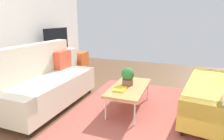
{
  "coord_description": "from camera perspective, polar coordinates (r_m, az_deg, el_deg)",
  "views": [
    {
      "loc": [
        -3.0,
        -0.94,
        1.53
      ],
      "look_at": [
        0.09,
        0.23,
        0.65
      ],
      "focal_mm": 30.96,
      "sensor_mm": 36.0,
      "label": 1
    }
  ],
  "objects": [
    {
      "name": "tv_console",
      "position": [
        5.79,
        -15.77,
        2.29
      ],
      "size": [
        1.4,
        0.44,
        0.64
      ],
      "primitive_type": "cube",
      "color": "silver",
      "rests_on": "ground_plane"
    },
    {
      "name": "couch_green",
      "position": [
        3.49,
        29.54,
        -5.28
      ],
      "size": [
        2.0,
        1.09,
        1.1
      ],
      "rotation": [
        0.0,
        0.0,
        -0.14
      ],
      "color": "gold",
      "rests_on": "ground_plane"
    },
    {
      "name": "ground_plane",
      "position": [
        3.5,
        3.13,
        -11.05
      ],
      "size": [
        7.68,
        7.68,
        0.0
      ],
      "primitive_type": "plane",
      "color": "brown"
    },
    {
      "name": "potted_plant",
      "position": [
        3.32,
        4.69,
        -1.78
      ],
      "size": [
        0.22,
        0.22,
        0.31
      ],
      "color": "brown",
      "rests_on": "coffee_table"
    },
    {
      "name": "coffee_table",
      "position": [
        3.3,
        5.08,
        -5.3
      ],
      "size": [
        1.1,
        0.56,
        0.42
      ],
      "color": "#B7844C",
      "rests_on": "ground_plane"
    },
    {
      "name": "storage_trunk",
      "position": [
        6.65,
        -9.41,
        3.37
      ],
      "size": [
        0.52,
        0.4,
        0.44
      ],
      "primitive_type": "cube",
      "color": "orange",
      "rests_on": "ground_plane"
    },
    {
      "name": "bottle_0",
      "position": [
        5.38,
        -18.25,
        5.87
      ],
      "size": [
        0.06,
        0.06,
        0.23
      ],
      "primitive_type": "cylinder",
      "color": "purple",
      "rests_on": "tv_console"
    },
    {
      "name": "area_rug",
      "position": [
        3.37,
        8.04,
        -12.15
      ],
      "size": [
        2.9,
        2.2,
        0.01
      ],
      "primitive_type": "cube",
      "color": "#9E4C42",
      "rests_on": "ground_plane"
    },
    {
      "name": "vase_0",
      "position": [
        5.3,
        -20.23,
        5.36
      ],
      "size": [
        0.12,
        0.12,
        0.19
      ],
      "primitive_type": "cylinder",
      "color": "#4C72B2",
      "rests_on": "tv_console"
    },
    {
      "name": "table_book_0",
      "position": [
        3.13,
        2.37,
        -5.66
      ],
      "size": [
        0.25,
        0.19,
        0.03
      ],
      "primitive_type": "cube",
      "rotation": [
        0.0,
        0.0,
        0.03
      ],
      "color": "gold",
      "rests_on": "coffee_table"
    },
    {
      "name": "couch_beige",
      "position": [
        3.61,
        -19.02,
        -3.51
      ],
      "size": [
        1.9,
        0.84,
        1.1
      ],
      "rotation": [
        0.0,
        0.0,
        3.14
      ],
      "color": "beige",
      "rests_on": "ground_plane"
    },
    {
      "name": "tv",
      "position": [
        5.67,
        -16.05,
        8.51
      ],
      "size": [
        1.0,
        0.2,
        0.64
      ],
      "color": "black",
      "rests_on": "tv_console"
    }
  ]
}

